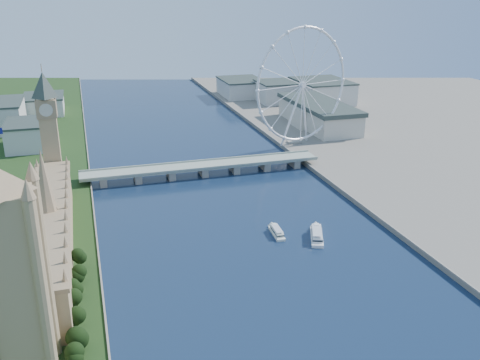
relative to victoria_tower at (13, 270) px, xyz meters
name	(u,v)px	position (x,y,z in m)	size (l,w,h in m)	color
tree_row	(80,348)	(22.00, 3.00, -45.61)	(9.09, 185.09, 20.85)	black
victoria_tower	(13,270)	(0.00, 0.00, 0.00)	(28.16, 28.16, 112.00)	tan
parliament_range	(51,232)	(7.00, 115.00, -36.01)	(24.00, 200.00, 70.00)	tan
big_ben	(48,119)	(7.00, 223.00, 12.08)	(20.02, 20.02, 110.00)	tan
westminster_bridge	(203,168)	(135.00, 245.00, -47.86)	(220.00, 22.00, 9.50)	gray
london_eye	(302,85)	(254.98, 300.08, 13.03)	(113.60, 39.12, 124.30)	silver
county_hall	(318,128)	(310.00, 375.00, -54.49)	(54.00, 144.00, 35.00)	beige
city_skyline	(188,100)	(174.22, 505.08, -37.53)	(505.00, 280.00, 32.00)	beige
tour_boat_near	(277,235)	(155.92, 105.52, -54.49)	(6.43, 25.41, 5.57)	white
tour_boat_far	(317,239)	(180.03, 91.66, -54.49)	(8.32, 32.43, 7.19)	white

